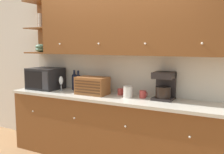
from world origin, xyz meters
TOP-DOWN VIEW (x-y plane):
  - ground_plane at (0.00, 0.00)m, footprint 24.00×24.00m
  - wall_back at (0.00, 0.03)m, footprint 5.50×0.06m
  - counter_unit at (0.00, -0.29)m, footprint 3.12×0.61m
  - backsplash_panel at (0.00, -0.01)m, footprint 3.10×0.01m
  - upper_cabinets at (0.17, -0.18)m, footprint 3.10×0.37m
  - microwave at (-1.20, -0.25)m, footprint 0.51×0.42m
  - wine_glass at (-0.85, -0.28)m, footprint 0.07×0.07m
  - wine_bottle at (-0.73, -0.10)m, footprint 0.08×0.08m
  - second_wine_bottle at (-0.61, -0.16)m, footprint 0.08×0.08m
  - bread_box at (-0.28, -0.29)m, footprint 0.45×0.28m
  - mug_blue_second at (0.10, -0.13)m, footprint 0.10×0.09m
  - storage_canister at (0.27, -0.26)m, footprint 0.13×0.13m
  - mug at (0.47, -0.19)m, footprint 0.10×0.09m
  - coffee_maker at (0.74, -0.15)m, footprint 0.26×0.27m

SIDE VIEW (x-z plane):
  - ground_plane at x=0.00m, z-range 0.00..0.00m
  - counter_unit at x=0.00m, z-range 0.00..0.95m
  - mug_blue_second at x=0.10m, z-range 0.95..1.04m
  - mug at x=0.47m, z-range 0.95..1.05m
  - storage_canister at x=0.27m, z-range 0.95..1.11m
  - bread_box at x=-0.28m, z-range 0.95..1.20m
  - wine_bottle at x=-0.73m, z-range 0.93..1.25m
  - second_wine_bottle at x=-0.61m, z-range 0.93..1.25m
  - wine_glass at x=-0.85m, z-range 0.99..1.22m
  - microwave at x=-1.20m, z-range 0.95..1.29m
  - coffee_maker at x=0.74m, z-range 0.95..1.31m
  - backsplash_panel at x=0.00m, z-range 0.95..1.52m
  - wall_back at x=0.00m, z-range 0.00..2.60m
  - upper_cabinets at x=0.17m, z-range 1.52..2.36m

